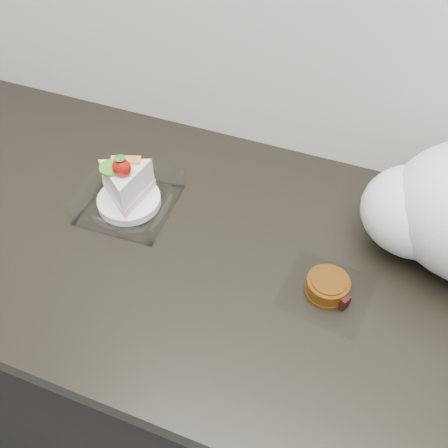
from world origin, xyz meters
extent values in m
cube|color=black|center=(0.00, 1.69, 0.43)|extent=(2.00, 0.60, 0.86)
cube|color=black|center=(0.00, 1.69, 0.88)|extent=(2.04, 0.64, 0.04)
cube|color=white|center=(-0.33, 1.73, 0.90)|extent=(0.17, 0.17, 0.00)
cylinder|color=white|center=(-0.33, 1.73, 0.91)|extent=(0.12, 0.12, 0.02)
ellipsoid|color=red|center=(-0.32, 1.72, 1.01)|extent=(0.03, 0.03, 0.04)
cone|color=#2D7223|center=(-0.32, 1.72, 1.02)|extent=(0.02, 0.02, 0.01)
cylinder|color=#5CA830|center=(-0.35, 1.72, 0.99)|extent=(0.04, 0.04, 0.01)
cube|color=orange|center=(-0.33, 1.75, 0.99)|extent=(0.06, 0.04, 0.01)
cube|color=white|center=(0.07, 1.67, 0.90)|extent=(0.15, 0.15, 0.00)
cylinder|color=#5D360B|center=(0.07, 1.67, 0.92)|extent=(0.08, 0.08, 0.03)
cylinder|color=#5D360B|center=(0.07, 1.67, 0.90)|extent=(0.08, 0.08, 0.01)
cylinder|color=#5D360B|center=(0.07, 1.67, 0.93)|extent=(0.06, 0.06, 0.00)
cube|color=black|center=(0.10, 1.65, 0.91)|extent=(0.03, 0.02, 0.03)
ellipsoid|color=white|center=(0.18, 1.81, 0.99)|extent=(0.22, 0.21, 0.15)
camera|label=1|loc=(0.08, 1.17, 1.59)|focal=40.00mm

